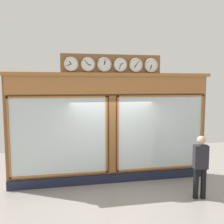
% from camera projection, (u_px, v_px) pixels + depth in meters
% --- Properties ---
extents(shop_facade, '(6.26, 0.42, 3.89)m').
position_uv_depth(shop_facade, '(111.00, 127.00, 7.72)').
color(shop_facade, brown).
rests_on(shop_facade, ground_plane).
extents(pedestrian, '(0.39, 0.28, 1.69)m').
position_uv_depth(pedestrian, '(200.00, 164.00, 6.62)').
color(pedestrian, black).
rests_on(pedestrian, ground_plane).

